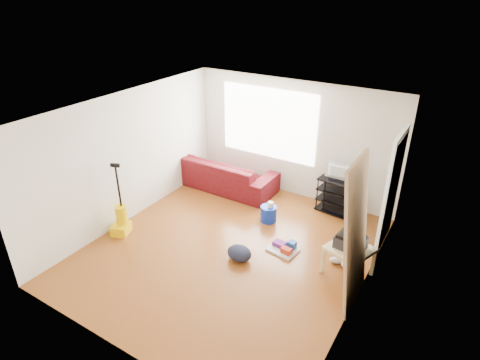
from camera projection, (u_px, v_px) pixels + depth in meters
The scene contains 13 objects.
room at pixel (237, 184), 6.55m from camera, with size 4.51×5.01×2.51m.
sofa at pixel (225, 187), 9.16m from camera, with size 2.36×0.92×0.69m, color #3C0305.
tv_stand at pixel (336, 196), 8.03m from camera, with size 0.75×0.48×0.71m.
tv at pixel (339, 172), 7.80m from camera, with size 0.58×0.08×0.33m, color black.
side_table at pixel (349, 252), 6.29m from camera, with size 0.78×0.78×0.51m.
printer at pixel (351, 242), 6.20m from camera, with size 0.48×0.39×0.23m.
bucket at pixel (268, 220), 7.88m from camera, with size 0.32×0.32×0.32m, color #0B29AC.
toilet_paper at pixel (270, 212), 7.78m from camera, with size 0.11×0.11×0.10m, color silver.
cleaning_tray at pixel (284, 248), 6.99m from camera, with size 0.53×0.45×0.18m.
backpack at pixel (239, 259), 6.80m from camera, with size 0.44×0.35×0.24m, color #1B2036.
sneakers at pixel (343, 263), 6.61m from camera, with size 0.51×0.26×0.12m.
vacuum at pixel (121, 221), 7.40m from camera, with size 0.39×0.41×1.39m.
door_panel at pixel (346, 298), 5.98m from camera, with size 0.04×0.89×2.24m, color #997954.
Camera 1 is at (3.16, -4.78, 4.26)m, focal length 30.00 mm.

